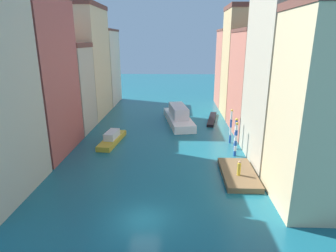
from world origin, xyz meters
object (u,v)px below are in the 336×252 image
(person_on_dock, at_px, (239,169))
(mooring_pole_2, at_px, (231,126))
(gondola_black, at_px, (212,119))
(motorboat_0, at_px, (112,139))
(waterfront_dock, at_px, (238,174))
(vaporetto_white, at_px, (178,116))
(mooring_pole_1, at_px, (236,133))
(mooring_pole_0, at_px, (236,139))

(person_on_dock, relative_size, mooring_pole_2, 0.33)
(gondola_black, xyz_separation_m, motorboat_0, (-15.43, -12.04, 0.36))
(person_on_dock, xyz_separation_m, mooring_pole_2, (1.06, 11.16, 1.17))
(waterfront_dock, xyz_separation_m, vaporetto_white, (-6.42, 20.06, 0.88))
(gondola_black, bearing_deg, waterfront_dock, -89.08)
(mooring_pole_2, xyz_separation_m, vaporetto_white, (-7.29, 9.74, -1.31))
(mooring_pole_1, height_order, vaporetto_white, mooring_pole_1)
(mooring_pole_1, distance_m, gondola_black, 14.07)
(waterfront_dock, bearing_deg, mooring_pole_1, 82.06)
(waterfront_dock, relative_size, vaporetto_white, 0.55)
(person_on_dock, distance_m, mooring_pole_1, 9.02)
(mooring_pole_1, bearing_deg, mooring_pole_0, -100.53)
(person_on_dock, bearing_deg, waterfront_dock, 77.44)
(mooring_pole_1, xyz_separation_m, vaporetto_white, (-7.54, 12.02, -1.01))
(waterfront_dock, height_order, person_on_dock, person_on_dock)
(mooring_pole_0, distance_m, gondola_black, 16.44)
(waterfront_dock, relative_size, mooring_pole_0, 1.64)
(person_on_dock, xyz_separation_m, vaporetto_white, (-6.23, 20.90, -0.14))
(mooring_pole_1, relative_size, mooring_pole_2, 0.87)
(waterfront_dock, xyz_separation_m, motorboat_0, (-15.78, 9.86, 0.31))
(person_on_dock, distance_m, motorboat_0, 18.93)
(mooring_pole_0, xyz_separation_m, mooring_pole_2, (0.20, 4.71, 0.22))
(person_on_dock, bearing_deg, mooring_pole_0, 82.44)
(gondola_black, bearing_deg, person_on_dock, -89.59)
(waterfront_dock, distance_m, motorboat_0, 18.61)
(waterfront_dock, distance_m, mooring_pole_0, 5.98)
(person_on_dock, distance_m, gondola_black, 22.76)
(person_on_dock, xyz_separation_m, motorboat_0, (-15.60, 10.69, -0.72))
(motorboat_0, bearing_deg, vaporetto_white, 47.46)
(vaporetto_white, height_order, gondola_black, vaporetto_white)
(waterfront_dock, height_order, motorboat_0, motorboat_0)
(mooring_pole_0, relative_size, vaporetto_white, 0.34)
(person_on_dock, height_order, mooring_pole_2, mooring_pole_2)
(mooring_pole_1, height_order, gondola_black, mooring_pole_1)
(mooring_pole_0, xyz_separation_m, gondola_black, (-1.02, 16.29, -2.03))
(vaporetto_white, bearing_deg, mooring_pole_2, -53.21)
(motorboat_0, bearing_deg, person_on_dock, -34.43)
(gondola_black, relative_size, motorboat_0, 1.15)
(mooring_pole_0, distance_m, vaporetto_white, 16.14)
(vaporetto_white, bearing_deg, person_on_dock, -73.41)
(mooring_pole_0, relative_size, motorboat_0, 0.57)
(gondola_black, bearing_deg, mooring_pole_1, -83.94)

